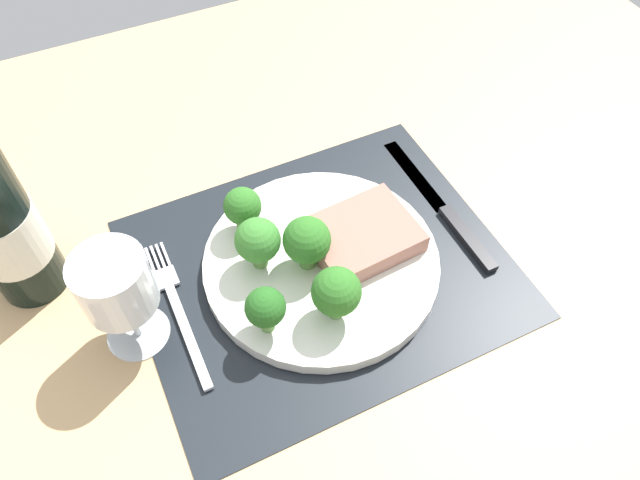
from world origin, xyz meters
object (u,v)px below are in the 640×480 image
object	(u,v)px
steak	(361,234)
wine_glass	(116,288)
knife	(446,212)
fork	(178,309)
plate	(321,262)

from	to	relation	value
steak	wine_glass	xyz separation A→B (cm)	(-25.60, 0.52, 5.55)
steak	knife	size ratio (longest dim) A/B	0.50
knife	wine_glass	xyz separation A→B (cm)	(-37.40, 0.17, 8.09)
steak	wine_glass	bearing A→B (deg)	178.84
steak	fork	distance (cm)	21.28
steak	fork	xyz separation A→B (cm)	(-21.08, 1.23, -2.59)
fork	knife	distance (cm)	32.90
plate	knife	world-z (taller)	plate
knife	wine_glass	bearing A→B (deg)	-178.28
plate	fork	distance (cm)	16.16
plate	knife	xyz separation A→B (cm)	(16.79, 0.53, -0.50)
wine_glass	fork	bearing A→B (deg)	9.02
knife	steak	bearing A→B (deg)	-176.34
plate	fork	bearing A→B (deg)	174.95
fork	knife	xyz separation A→B (cm)	(32.88, -0.89, 0.05)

